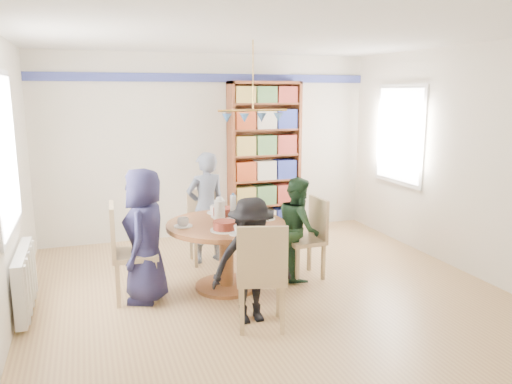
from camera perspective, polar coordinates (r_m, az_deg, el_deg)
name	(u,v)px	position (r m, az deg, el deg)	size (l,w,h in m)	color
ground	(268,294)	(5.53, 1.38, -11.52)	(5.00, 5.00, 0.00)	tan
room_shell	(222,136)	(5.86, -3.92, 6.44)	(5.00, 5.00, 5.00)	white
radiator	(25,280)	(5.42, -24.91, -9.14)	(0.12, 1.00, 0.60)	silver
dining_table	(226,240)	(5.51, -3.43, -5.46)	(1.30, 1.30, 0.75)	brown
chair_left	(126,248)	(5.36, -14.66, -6.18)	(0.48, 0.48, 1.03)	tan
chair_right	(310,234)	(5.89, 6.18, -4.79)	(0.44, 0.44, 0.94)	tan
chair_far	(204,222)	(6.45, -5.92, -3.47)	(0.42, 0.42, 0.92)	tan
chair_near	(261,272)	(4.55, 0.63, -9.11)	(0.55, 0.55, 1.01)	tan
person_left	(145,236)	(5.27, -12.58, -4.88)	(0.68, 0.45, 1.40)	#1D1C3D
person_right	(298,228)	(5.82, 4.85, -4.12)	(0.58, 0.45, 1.20)	#18311C
person_far	(206,208)	(6.35, -5.74, -1.79)	(0.52, 0.34, 1.42)	gray
person_near	(251,261)	(4.71, -0.53, -7.85)	(0.78, 0.45, 1.20)	black
bookshelf	(264,160)	(7.63, 0.94, 3.73)	(1.10, 0.33, 2.31)	brown
tableware	(223,216)	(5.46, -3.78, -2.81)	(1.14, 1.14, 0.30)	white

